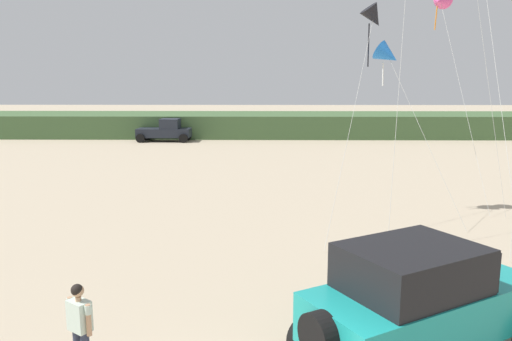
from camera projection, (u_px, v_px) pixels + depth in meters
dune_ridge at (261, 124)px, 48.44m from camera, size 90.00×9.01×2.09m
jeep at (421, 300)px, 8.85m from camera, size 4.98×4.22×2.26m
person_watching at (80, 324)px, 8.54m from camera, size 0.53×0.45×1.67m
distant_pickup at (166, 131)px, 43.05m from camera, size 4.61×2.39×1.98m
kite_black_sled at (440, 1)px, 22.23m from camera, size 1.46×5.71×9.34m
kite_orange_streamer at (388, 55)px, 18.74m from camera, size 2.92×3.52×6.70m
kite_red_delta at (373, 17)px, 18.73m from camera, size 2.95×5.83×8.09m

